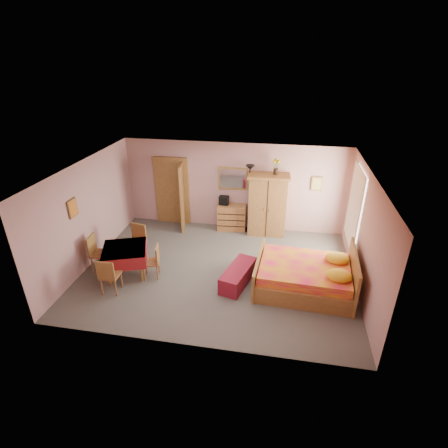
% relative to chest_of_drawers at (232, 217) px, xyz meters
% --- Properties ---
extents(floor, '(6.50, 6.50, 0.00)m').
position_rel_chest_of_drawers_xyz_m(floor, '(0.02, -2.29, -0.40)').
color(floor, '#625E56').
rests_on(floor, ground).
extents(ceiling, '(6.50, 6.50, 0.00)m').
position_rel_chest_of_drawers_xyz_m(ceiling, '(0.02, -2.29, 2.20)').
color(ceiling, brown).
rests_on(ceiling, wall_back).
extents(wall_back, '(6.50, 0.10, 2.60)m').
position_rel_chest_of_drawers_xyz_m(wall_back, '(0.02, 0.21, 0.90)').
color(wall_back, tan).
rests_on(wall_back, floor).
extents(wall_front, '(6.50, 0.10, 2.60)m').
position_rel_chest_of_drawers_xyz_m(wall_front, '(0.02, -4.79, 0.90)').
color(wall_front, tan).
rests_on(wall_front, floor).
extents(wall_left, '(0.10, 5.00, 2.60)m').
position_rel_chest_of_drawers_xyz_m(wall_left, '(-3.23, -2.29, 0.90)').
color(wall_left, tan).
rests_on(wall_left, floor).
extents(wall_right, '(0.10, 5.00, 2.60)m').
position_rel_chest_of_drawers_xyz_m(wall_right, '(3.27, -2.29, 0.90)').
color(wall_right, tan).
rests_on(wall_right, floor).
extents(doorway, '(1.06, 0.12, 2.15)m').
position_rel_chest_of_drawers_xyz_m(doorway, '(-1.88, 0.18, 0.63)').
color(doorway, '#9E6B35').
rests_on(doorway, floor).
extents(window, '(0.08, 1.40, 1.95)m').
position_rel_chest_of_drawers_xyz_m(window, '(3.23, -1.09, 1.05)').
color(window, white).
rests_on(window, wall_right).
extents(picture_left, '(0.04, 0.32, 0.42)m').
position_rel_chest_of_drawers_xyz_m(picture_left, '(-3.20, -2.89, 1.30)').
color(picture_left, orange).
rests_on(picture_left, wall_left).
extents(picture_back, '(0.30, 0.04, 0.40)m').
position_rel_chest_of_drawers_xyz_m(picture_back, '(2.37, 0.18, 1.15)').
color(picture_back, '#D8BF59').
rests_on(picture_back, wall_back).
extents(chest_of_drawers, '(0.87, 0.49, 0.79)m').
position_rel_chest_of_drawers_xyz_m(chest_of_drawers, '(0.00, 0.00, 0.00)').
color(chest_of_drawers, '#AB6D39').
rests_on(chest_of_drawers, floor).
extents(wall_mirror, '(0.86, 0.09, 0.68)m').
position_rel_chest_of_drawers_xyz_m(wall_mirror, '(0.00, 0.21, 1.15)').
color(wall_mirror, silver).
rests_on(wall_mirror, wall_back).
extents(stereo, '(0.29, 0.22, 0.26)m').
position_rel_chest_of_drawers_xyz_m(stereo, '(-0.24, 0.02, 0.53)').
color(stereo, black).
rests_on(stereo, chest_of_drawers).
extents(floor_lamp, '(0.28, 0.28, 2.04)m').
position_rel_chest_of_drawers_xyz_m(floor_lamp, '(0.50, 0.00, 0.62)').
color(floor_lamp, black).
rests_on(floor_lamp, floor).
extents(wardrobe, '(1.19, 0.65, 1.83)m').
position_rel_chest_of_drawers_xyz_m(wardrobe, '(1.05, -0.09, 0.52)').
color(wardrobe, '#9B6734').
rests_on(wardrobe, floor).
extents(sunflower_vase, '(0.18, 0.18, 0.44)m').
position_rel_chest_of_drawers_xyz_m(sunflower_vase, '(1.22, -0.03, 1.65)').
color(sunflower_vase, gold).
rests_on(sunflower_vase, wardrobe).
extents(bed, '(2.25, 1.82, 1.00)m').
position_rel_chest_of_drawers_xyz_m(bed, '(2.07, -2.62, 0.11)').
color(bed, '#DB154A').
rests_on(bed, floor).
extents(bench, '(0.77, 1.32, 0.41)m').
position_rel_chest_of_drawers_xyz_m(bench, '(0.59, -2.70, -0.19)').
color(bench, maroon).
rests_on(bench, floor).
extents(dining_table, '(1.27, 1.27, 0.73)m').
position_rel_chest_of_drawers_xyz_m(dining_table, '(-2.12, -2.82, -0.03)').
color(dining_table, maroon).
rests_on(dining_table, floor).
extents(chair_south, '(0.41, 0.41, 0.88)m').
position_rel_chest_of_drawers_xyz_m(chair_south, '(-2.17, -3.51, 0.04)').
color(chair_south, '#905D31').
rests_on(chair_south, floor).
extents(chair_north, '(0.51, 0.51, 0.95)m').
position_rel_chest_of_drawers_xyz_m(chair_north, '(-2.15, -2.15, 0.08)').
color(chair_north, '#AA7539').
rests_on(chair_north, floor).
extents(chair_west, '(0.47, 0.47, 0.95)m').
position_rel_chest_of_drawers_xyz_m(chair_west, '(-2.79, -2.75, 0.08)').
color(chair_west, '#955C32').
rests_on(chair_west, floor).
extents(chair_east, '(0.45, 0.45, 0.83)m').
position_rel_chest_of_drawers_xyz_m(chair_east, '(-1.49, -2.81, 0.02)').
color(chair_east, '#AC6B3A').
rests_on(chair_east, floor).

